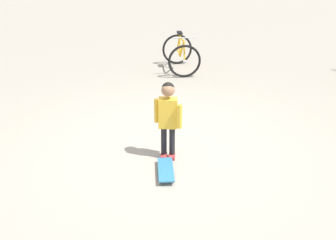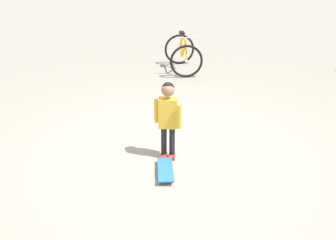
{
  "view_description": "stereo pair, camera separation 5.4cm",
  "coord_description": "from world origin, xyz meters",
  "views": [
    {
      "loc": [
        4.64,
        0.12,
        2.62
      ],
      "look_at": [
        0.2,
        -0.01,
        0.55
      ],
      "focal_mm": 40.49,
      "sensor_mm": 36.0,
      "label": 1
    },
    {
      "loc": [
        4.64,
        0.17,
        2.62
      ],
      "look_at": [
        0.2,
        -0.01,
        0.55
      ],
      "focal_mm": 40.49,
      "sensor_mm": 36.0,
      "label": 2
    }
  ],
  "objects": [
    {
      "name": "child_person",
      "position": [
        0.2,
        -0.02,
        0.66
      ],
      "size": [
        0.23,
        0.36,
        1.06
      ],
      "color": "black",
      "rests_on": "ground"
    },
    {
      "name": "skateboard",
      "position": [
        0.62,
        -0.03,
        0.06
      ],
      "size": [
        0.57,
        0.23,
        0.07
      ],
      "color": "teal",
      "rests_on": "ground"
    },
    {
      "name": "ground_plane",
      "position": [
        0.0,
        0.0,
        0.0
      ],
      "size": [
        50.0,
        50.0,
        0.0
      ],
      "primitive_type": "plane",
      "color": "#9E9384"
    },
    {
      "name": "bicycle_far",
      "position": [
        -3.69,
        0.15,
        0.38
      ],
      "size": [
        1.17,
        0.87,
        0.85
      ],
      "color": "black",
      "rests_on": "ground"
    }
  ]
}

